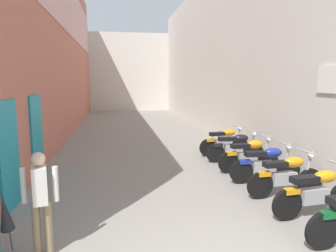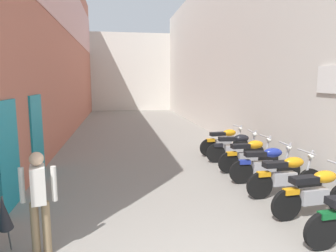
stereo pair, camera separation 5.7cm
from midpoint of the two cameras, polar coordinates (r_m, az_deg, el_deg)
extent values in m
plane|color=gray|center=(13.11, -3.88, -2.84)|extent=(39.72, 39.72, 0.00)
cube|color=#B76651|center=(15.08, -19.05, 14.63)|extent=(0.40, 23.72, 8.60)
cube|color=teal|center=(6.85, -27.56, -4.90)|extent=(0.06, 1.10, 2.20)
cube|color=teal|center=(8.92, -23.23, -1.70)|extent=(0.06, 1.10, 2.20)
cube|color=beige|center=(15.62, 8.83, 13.32)|extent=(0.40, 23.72, 7.83)
cube|color=white|center=(7.51, 28.60, 7.68)|extent=(0.04, 0.90, 0.60)
cube|color=beige|center=(27.69, -7.01, 9.97)|extent=(9.79, 2.00, 6.63)
cylinder|color=black|center=(5.43, 27.22, -17.21)|extent=(0.60, 0.12, 0.60)
cube|color=#0F5123|center=(5.38, 28.09, -14.51)|extent=(0.29, 0.16, 0.10)
cylinder|color=black|center=(6.18, 21.60, -13.68)|extent=(0.60, 0.13, 0.60)
cube|color=#9E9EA3|center=(6.48, 25.86, -11.77)|extent=(0.58, 0.25, 0.28)
ellipsoid|color=orange|center=(6.52, 27.63, -8.45)|extent=(0.50, 0.30, 0.24)
cube|color=black|center=(6.24, 24.43, -9.18)|extent=(0.54, 0.26, 0.12)
cube|color=orange|center=(6.14, 22.35, -11.30)|extent=(0.29, 0.16, 0.10)
cylinder|color=black|center=(7.73, 25.28, -9.44)|extent=(0.60, 0.11, 0.60)
cylinder|color=black|center=(7.05, 17.08, -10.68)|extent=(0.60, 0.11, 0.60)
cube|color=#9E9EA3|center=(7.31, 21.10, -9.22)|extent=(0.57, 0.23, 0.28)
ellipsoid|color=orange|center=(7.34, 22.75, -6.31)|extent=(0.49, 0.28, 0.24)
cube|color=black|center=(7.09, 19.68, -6.81)|extent=(0.53, 0.25, 0.12)
cylinder|color=#9E9EA3|center=(7.59, 25.03, -6.99)|extent=(0.25, 0.07, 0.77)
cylinder|color=#9E9EA3|center=(7.47, 24.77, -4.45)|extent=(0.07, 0.58, 0.04)
sphere|color=silver|center=(7.56, 25.45, -5.12)|extent=(0.14, 0.14, 0.14)
cube|color=orange|center=(7.01, 17.75, -8.59)|extent=(0.29, 0.15, 0.10)
cylinder|color=black|center=(8.43, 21.88, -7.77)|extent=(0.60, 0.11, 0.60)
cylinder|color=black|center=(7.92, 13.80, -8.42)|extent=(0.60, 0.11, 0.60)
cube|color=#9E9EA3|center=(8.10, 17.68, -7.32)|extent=(0.57, 0.23, 0.28)
ellipsoid|color=navy|center=(8.11, 19.28, -4.75)|extent=(0.49, 0.29, 0.24)
cube|color=black|center=(7.93, 16.27, -5.06)|extent=(0.53, 0.25, 0.12)
cylinder|color=#9E9EA3|center=(8.31, 21.58, -5.49)|extent=(0.25, 0.07, 0.77)
cylinder|color=#9E9EA3|center=(8.20, 21.28, -3.14)|extent=(0.07, 0.58, 0.04)
sphere|color=silver|center=(8.28, 21.98, -3.79)|extent=(0.14, 0.14, 0.14)
cube|color=navy|center=(7.88, 14.41, -6.57)|extent=(0.29, 0.15, 0.10)
cylinder|color=black|center=(9.31, 18.51, -6.08)|extent=(0.60, 0.13, 0.60)
cylinder|color=black|center=(8.71, 11.50, -6.79)|extent=(0.60, 0.13, 0.60)
cube|color=#9E9EA3|center=(8.94, 14.87, -5.72)|extent=(0.57, 0.24, 0.28)
ellipsoid|color=orange|center=(8.97, 16.25, -3.37)|extent=(0.50, 0.30, 0.24)
cube|color=black|center=(8.76, 13.63, -3.69)|extent=(0.54, 0.26, 0.12)
cylinder|color=#9E9EA3|center=(9.19, 18.24, -4.01)|extent=(0.25, 0.08, 0.77)
cylinder|color=#9E9EA3|center=(9.09, 17.97, -1.89)|extent=(0.08, 0.58, 0.04)
sphere|color=silver|center=(9.17, 18.58, -2.46)|extent=(0.14, 0.14, 0.14)
cube|color=orange|center=(8.68, 12.03, -5.09)|extent=(0.29, 0.16, 0.10)
cylinder|color=black|center=(10.09, 16.11, -4.86)|extent=(0.61, 0.14, 0.60)
cylinder|color=black|center=(9.74, 9.14, -5.10)|extent=(0.61, 0.14, 0.60)
cube|color=#9E9EA3|center=(9.86, 12.43, -4.32)|extent=(0.58, 0.26, 0.28)
ellipsoid|color=black|center=(9.85, 13.78, -2.24)|extent=(0.50, 0.31, 0.24)
cube|color=black|center=(9.73, 11.19, -2.41)|extent=(0.54, 0.27, 0.12)
cylinder|color=#9E9EA3|center=(9.99, 15.81, -2.92)|extent=(0.25, 0.09, 0.77)
cylinder|color=#9E9EA3|center=(9.91, 15.51, -0.95)|extent=(0.10, 0.58, 0.04)
sphere|color=silver|center=(9.96, 16.14, -1.50)|extent=(0.14, 0.14, 0.14)
cube|color=black|center=(9.70, 9.64, -3.60)|extent=(0.29, 0.17, 0.10)
cylinder|color=black|center=(11.10, 13.57, -3.56)|extent=(0.61, 0.17, 0.60)
cylinder|color=black|center=(10.51, 7.72, -4.07)|extent=(0.61, 0.17, 0.60)
cube|color=#9E9EA3|center=(10.74, 10.51, -3.21)|extent=(0.58, 0.28, 0.28)
ellipsoid|color=orange|center=(10.78, 11.64, -1.25)|extent=(0.51, 0.33, 0.24)
cube|color=black|center=(10.57, 9.46, -1.49)|extent=(0.55, 0.29, 0.12)
cylinder|color=#9E9EA3|center=(10.99, 13.32, -1.80)|extent=(0.25, 0.10, 0.77)
cylinder|color=#9E9EA3|center=(10.90, 13.07, -0.02)|extent=(0.12, 0.58, 0.04)
sphere|color=silver|center=(10.98, 13.59, -0.50)|extent=(0.14, 0.14, 0.14)
cube|color=orange|center=(10.49, 8.14, -2.65)|extent=(0.30, 0.18, 0.10)
cylinder|color=#8C7251|center=(5.10, -23.37, -17.34)|extent=(0.12, 0.12, 0.82)
cylinder|color=#8C7251|center=(5.06, -21.53, -17.42)|extent=(0.12, 0.12, 0.82)
cube|color=beige|center=(4.83, -22.91, -10.08)|extent=(0.27, 0.38, 0.54)
sphere|color=#DBB28E|center=(4.72, -23.18, -5.70)|extent=(0.20, 0.20, 0.20)
cylinder|color=beige|center=(4.88, -25.46, -10.02)|extent=(0.08, 0.08, 0.52)
cylinder|color=beige|center=(4.78, -20.31, -10.11)|extent=(0.08, 0.08, 0.52)
cylinder|color=#4C4C4C|center=(5.27, -27.75, -15.97)|extent=(0.02, 0.22, 0.93)
cone|color=#232328|center=(5.12, -28.21, -14.18)|extent=(0.20, 0.31, 0.58)
camera|label=1|loc=(0.03, -89.80, 0.03)|focal=32.43mm
camera|label=2|loc=(0.03, 90.20, -0.03)|focal=32.43mm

